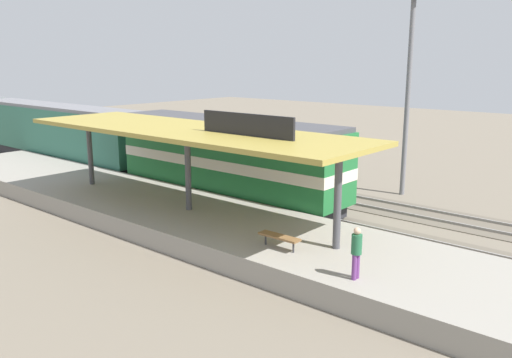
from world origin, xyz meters
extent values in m
plane|color=#706656|center=(2.00, 0.00, 0.00)|extent=(120.00, 120.00, 0.00)
cube|color=#5F5649|center=(0.00, 0.00, 0.02)|extent=(3.20, 110.00, 0.04)
cube|color=gray|center=(-0.72, 0.00, 0.08)|extent=(0.10, 110.00, 0.16)
cube|color=gray|center=(0.72, 0.00, 0.08)|extent=(0.10, 110.00, 0.16)
cube|color=#5F5649|center=(4.60, 0.00, 0.02)|extent=(3.20, 110.00, 0.04)
cube|color=gray|center=(3.88, 0.00, 0.08)|extent=(0.10, 110.00, 0.16)
cube|color=gray|center=(5.32, 0.00, 0.08)|extent=(0.10, 110.00, 0.16)
cube|color=gray|center=(-4.60, 0.00, 0.45)|extent=(6.00, 44.00, 0.90)
cylinder|color=#47474C|center=(-4.60, -8.00, 2.70)|extent=(0.28, 0.28, 3.60)
cylinder|color=#47474C|center=(-4.60, 0.00, 2.70)|extent=(0.28, 0.28, 3.60)
cylinder|color=#47474C|center=(-4.60, 8.00, 2.70)|extent=(0.28, 0.28, 3.60)
cube|color=#A38E3D|center=(-4.60, 0.00, 4.60)|extent=(5.20, 18.00, 0.20)
cube|color=black|center=(-4.60, -3.60, 5.15)|extent=(0.12, 4.80, 0.90)
cylinder|color=#333338|center=(-6.00, -7.07, 1.11)|extent=(0.07, 0.07, 0.42)
cylinder|color=#333338|center=(-6.00, -5.77, 1.11)|extent=(0.07, 0.07, 0.42)
cube|color=brown|center=(-6.00, -6.42, 1.36)|extent=(0.44, 1.70, 0.08)
cube|color=#28282D|center=(0.00, 1.85, 0.51)|extent=(2.60, 13.60, 0.70)
cube|color=#1E6B33|center=(0.00, 1.85, 2.61)|extent=(2.90, 14.40, 3.50)
cube|color=#424247|center=(0.00, 1.85, 4.48)|extent=(2.78, 14.11, 0.24)
cube|color=beige|center=(0.00, 1.85, 2.35)|extent=(2.93, 14.43, 0.56)
cube|color=#28282D|center=(0.00, 19.85, 0.51)|extent=(2.60, 19.20, 0.70)
cube|color=#2D6B56|center=(0.00, 19.85, 2.51)|extent=(2.90, 20.00, 3.30)
cube|color=slate|center=(0.00, 19.85, 4.28)|extent=(2.78, 19.60, 0.24)
cube|color=#28282D|center=(4.60, 7.13, 0.51)|extent=(2.50, 11.20, 0.70)
cube|color=#4C564C|center=(4.60, 7.13, 2.16)|extent=(2.80, 12.00, 2.60)
cube|color=#3D453D|center=(4.60, 7.13, 3.58)|extent=(2.69, 11.76, 0.24)
cylinder|color=slate|center=(7.80, -4.77, 5.50)|extent=(0.28, 0.28, 11.00)
cylinder|color=#663375|center=(-6.70, -9.98, 1.32)|extent=(0.16, 0.16, 0.84)
cylinder|color=#663375|center=(-6.52, -9.98, 1.32)|extent=(0.16, 0.16, 0.84)
cylinder|color=#23603D|center=(-6.61, -9.98, 2.06)|extent=(0.34, 0.34, 0.64)
sphere|color=tan|center=(-6.61, -9.98, 2.50)|extent=(0.23, 0.23, 0.23)
camera|label=1|loc=(-20.67, -17.80, 7.72)|focal=37.21mm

